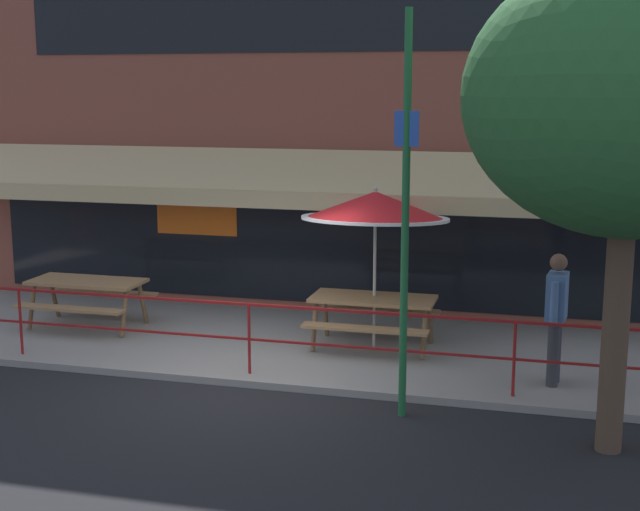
% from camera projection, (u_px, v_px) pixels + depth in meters
% --- Properties ---
extents(ground_plane, '(120.00, 120.00, 0.00)m').
position_uv_depth(ground_plane, '(242.00, 388.00, 11.65)').
color(ground_plane, black).
extents(patio_deck, '(15.00, 4.00, 0.10)m').
position_uv_depth(patio_deck, '(287.00, 342.00, 13.54)').
color(patio_deck, gray).
rests_on(patio_deck, ground).
extents(restaurant_building, '(15.00, 1.60, 7.33)m').
position_uv_depth(restaurant_building, '(324.00, 101.00, 14.98)').
color(restaurant_building, brown).
rests_on(restaurant_building, ground).
extents(patio_railing, '(13.84, 0.04, 0.97)m').
position_uv_depth(patio_railing, '(249.00, 323.00, 11.78)').
color(patio_railing, maroon).
rests_on(patio_railing, patio_deck).
extents(picnic_table_left, '(1.80, 1.42, 0.76)m').
position_uv_depth(picnic_table_left, '(87.00, 290.00, 14.11)').
color(picnic_table_left, '#997047').
rests_on(picnic_table_left, patio_deck).
extents(picnic_table_centre, '(1.80, 1.42, 0.76)m').
position_uv_depth(picnic_table_centre, '(373.00, 308.00, 12.98)').
color(picnic_table_centre, '#997047').
rests_on(picnic_table_centre, patio_deck).
extents(patio_umbrella_centre, '(2.14, 2.14, 2.38)m').
position_uv_depth(patio_umbrella_centre, '(375.00, 207.00, 12.79)').
color(patio_umbrella_centre, '#B7B2A8').
rests_on(patio_umbrella_centre, patio_deck).
extents(pedestrian_walking, '(0.29, 0.62, 1.71)m').
position_uv_depth(pedestrian_walking, '(556.00, 312.00, 11.32)').
color(pedestrian_walking, '#333338').
rests_on(pedestrian_walking, patio_deck).
extents(street_sign_pole, '(0.28, 0.09, 4.74)m').
position_uv_depth(street_sign_pole, '(405.00, 215.00, 10.22)').
color(street_sign_pole, '#1E6033').
rests_on(street_sign_pole, ground).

